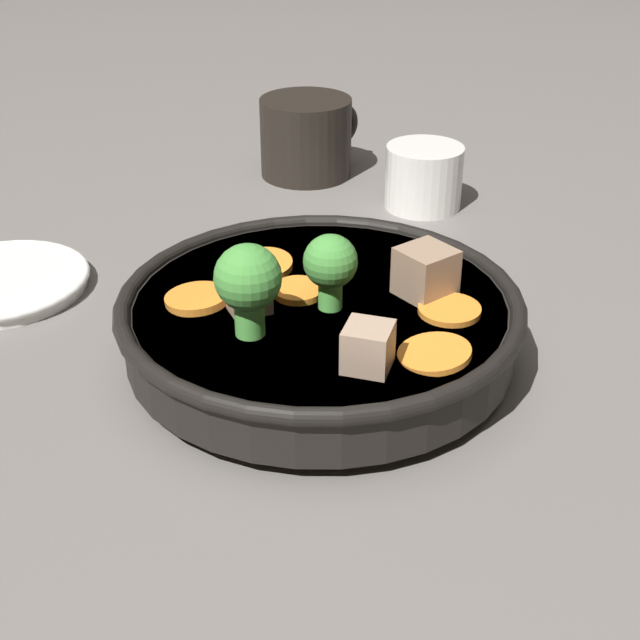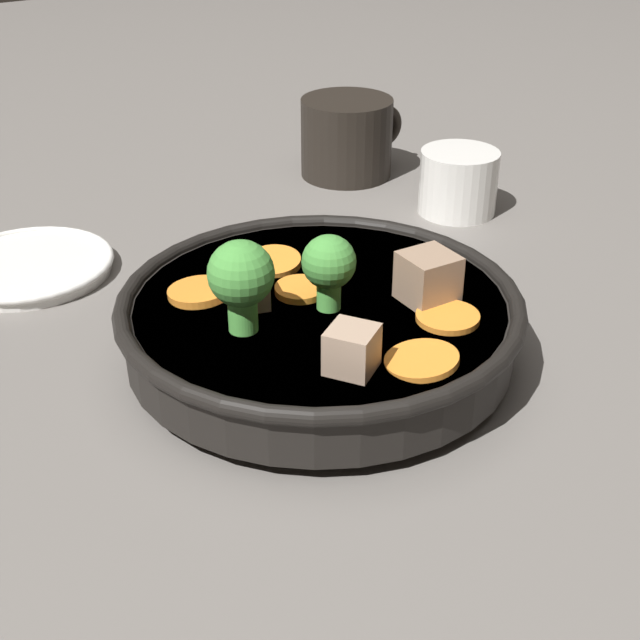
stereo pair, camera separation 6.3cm
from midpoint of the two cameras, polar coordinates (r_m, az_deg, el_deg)
The scene contains 5 objects.
ground_plane at distance 0.65m, azimuth 2.79°, elevation -2.60°, with size 3.00×3.00×0.00m, color slate.
stirfry_bowl at distance 0.63m, azimuth 2.84°, elevation 0.08°, with size 0.29×0.29×0.11m.
side_saucer at distance 0.79m, azimuth -16.03°, elevation 3.28°, with size 0.14×0.14×0.01m.
tea_cup at distance 0.89m, azimuth 10.88°, elevation 8.66°, with size 0.08×0.08×0.06m.
dark_mug at distance 0.97m, azimuth 3.67°, elevation 11.56°, with size 0.12×0.10×0.08m.
Camera 2 is at (-0.29, -0.46, 0.35)m, focal length 50.00 mm.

